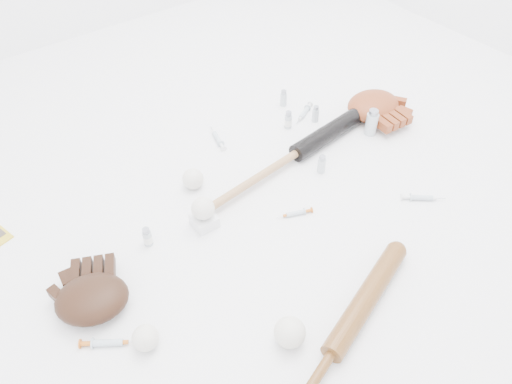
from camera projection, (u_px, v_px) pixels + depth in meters
bat_dark at (297, 153)px, 1.73m from camera, size 0.89×0.15×0.07m
bat_wood at (333, 352)px, 1.20m from camera, size 0.78×0.30×0.06m
glove_dark at (92, 299)px, 1.29m from camera, size 0.30×0.30×0.08m
glove_tan at (373, 105)px, 1.91m from camera, size 0.27×0.27×0.09m
pedestal at (204, 221)px, 1.52m from camera, size 0.07×0.07×0.04m
baseball_on_pedestal at (203, 208)px, 1.48m from camera, size 0.07×0.07×0.07m
baseball_left at (145, 338)px, 1.22m from camera, size 0.07×0.07×0.07m
baseball_upper at (193, 179)px, 1.63m from camera, size 0.07×0.07×0.07m
baseball_mid at (290, 332)px, 1.23m from camera, size 0.08×0.08×0.08m
syringe_1 at (295, 213)px, 1.56m from camera, size 0.13×0.07×0.02m
syringe_2 at (218, 138)px, 1.82m from camera, size 0.07×0.16×0.02m
syringe_3 at (422, 198)px, 1.60m from camera, size 0.14×0.12×0.02m
syringe_4 at (304, 113)px, 1.94m from camera, size 0.15×0.10×0.02m
syringe_5 at (108, 343)px, 1.24m from camera, size 0.15×0.12×0.02m
vial_0 at (316, 114)px, 1.89m from camera, size 0.03×0.03×0.07m
vial_1 at (288, 120)px, 1.86m from camera, size 0.03×0.03×0.07m
vial_2 at (322, 164)px, 1.69m from camera, size 0.03×0.03×0.07m
vial_3 at (372, 122)px, 1.82m from camera, size 0.04×0.04×0.10m
vial_4 at (147, 237)px, 1.46m from camera, size 0.03×0.03×0.07m
vial_5 at (283, 98)px, 1.97m from camera, size 0.03×0.03×0.07m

